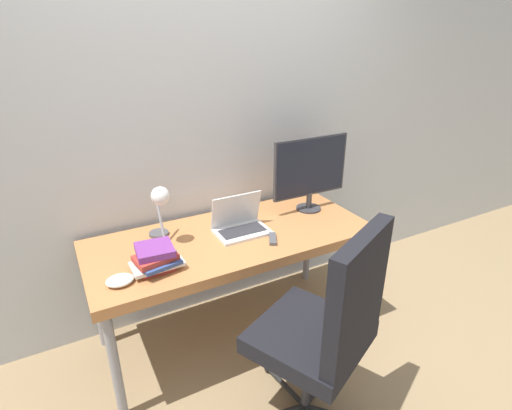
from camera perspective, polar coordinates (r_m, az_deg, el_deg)
ground_plane at (r=2.57m, az=0.66°, el=-22.36°), size 12.00×12.00×0.00m
wall_back at (r=2.56m, az=-7.88°, el=11.05°), size 8.00×0.05×2.60m
desk at (r=2.42m, az=-3.42°, el=-5.58°), size 1.68×0.72×0.73m
laptop at (r=2.40m, az=-2.27°, el=-2.78°), size 0.32×0.22×0.23m
monitor at (r=2.64m, az=7.78°, el=5.02°), size 0.55×0.17×0.50m
desk_lamp at (r=2.26m, az=-13.55°, el=0.23°), size 0.12×0.24×0.35m
office_chair at (r=1.94m, az=10.30°, el=-16.41°), size 0.67×0.67×1.12m
book_stack at (r=2.09m, az=-14.11°, el=-7.39°), size 0.26×0.23×0.13m
tv_remote at (r=2.32m, az=2.39°, el=-4.86°), size 0.10×0.14×0.02m
game_controller at (r=2.05m, az=-18.89°, el=-10.14°), size 0.13×0.11×0.04m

